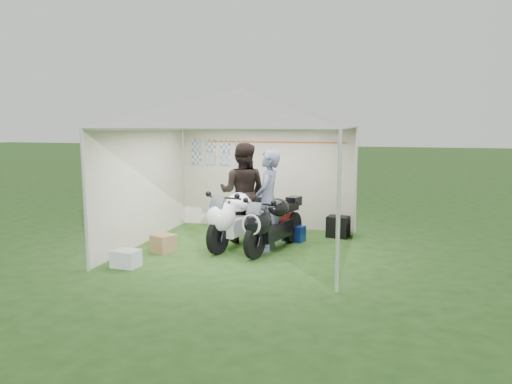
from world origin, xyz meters
TOP-DOWN VIEW (x-y plane):
  - ground at (0.00, 0.00)m, footprint 80.00×80.00m
  - canopy_tent at (-0.00, 0.03)m, footprint 5.66×5.66m
  - motorcycle_white at (-0.15, 0.15)m, footprint 0.79×2.16m
  - motorcycle_black at (0.60, -0.04)m, footprint 0.85×2.00m
  - paddock_stand at (0.86, 0.86)m, footprint 0.48×0.37m
  - person_dark_jacket at (-0.13, 0.57)m, footprint 0.98×0.76m
  - person_blue_jacket at (0.52, 0.01)m, footprint 0.45×0.69m
  - equipment_box at (1.70, 1.43)m, footprint 0.50×0.42m
  - crate_0 at (-1.51, -1.64)m, footprint 0.45×0.36m
  - crate_1 at (-1.32, -0.61)m, footprint 0.49×0.49m

SIDE VIEW (x-z plane):
  - ground at x=0.00m, z-range 0.00..0.00m
  - crate_0 at x=-1.51m, z-range 0.00..0.28m
  - paddock_stand at x=0.86m, z-range 0.00..0.32m
  - crate_1 at x=-1.32m, z-range 0.00..0.33m
  - equipment_box at x=1.70m, z-range 0.00..0.44m
  - motorcycle_black at x=0.60m, z-range 0.06..1.07m
  - motorcycle_white at x=-0.15m, z-range 0.06..1.14m
  - person_blue_jacket at x=0.52m, z-range 0.00..1.89m
  - person_dark_jacket at x=-0.13m, z-range 0.00..1.99m
  - canopy_tent at x=0.00m, z-range 1.08..4.08m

